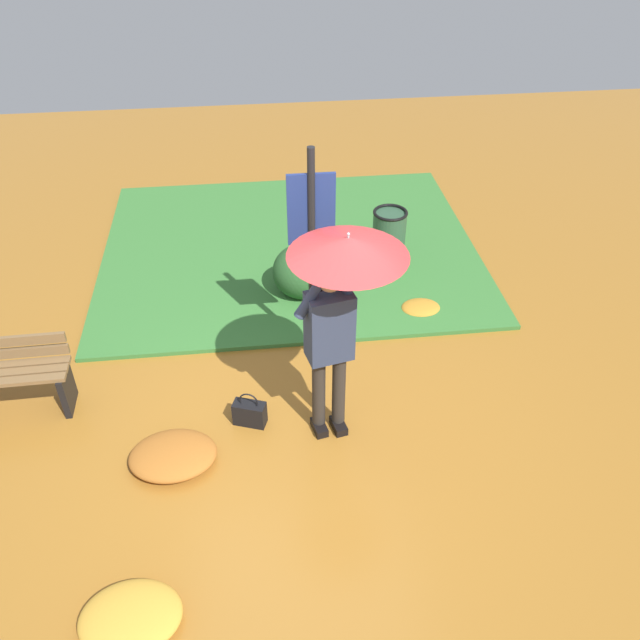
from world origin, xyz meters
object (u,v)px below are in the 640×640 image
trash_bin (388,242)px  handbag (250,413)px  person_with_umbrella (340,288)px  info_sign_post (311,234)px

trash_bin → handbag: bearing=-126.3°
handbag → person_with_umbrella: bearing=-8.6°
trash_bin → person_with_umbrella: bearing=-111.1°
person_with_umbrella → info_sign_post: (-0.11, 1.05, -0.11)m
info_sign_post → trash_bin: (1.09, 1.50, -1.03)m
person_with_umbrella → info_sign_post: 1.06m
handbag → trash_bin: 3.02m
info_sign_post → trash_bin: 2.12m
person_with_umbrella → trash_bin: (0.98, 2.55, -1.13)m
person_with_umbrella → info_sign_post: info_sign_post is taller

